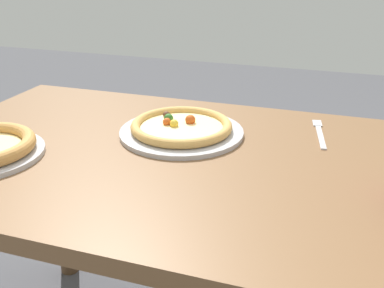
# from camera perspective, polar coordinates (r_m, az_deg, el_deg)

# --- Properties ---
(dining_table) EXTENTS (1.31, 0.81, 0.75)m
(dining_table) POSITION_cam_1_polar(r_m,az_deg,el_deg) (1.14, -2.68, -6.25)
(dining_table) COLOR brown
(dining_table) RESTS_ON ground
(pizza_far) EXTENTS (0.33, 0.33, 0.04)m
(pizza_far) POSITION_cam_1_polar(r_m,az_deg,el_deg) (1.19, -1.35, 1.99)
(pizza_far) COLOR #B7B7BC
(pizza_far) RESTS_ON dining_table
(fork) EXTENTS (0.05, 0.20, 0.00)m
(fork) POSITION_cam_1_polar(r_m,az_deg,el_deg) (1.25, 15.80, 1.43)
(fork) COLOR silver
(fork) RESTS_ON dining_table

